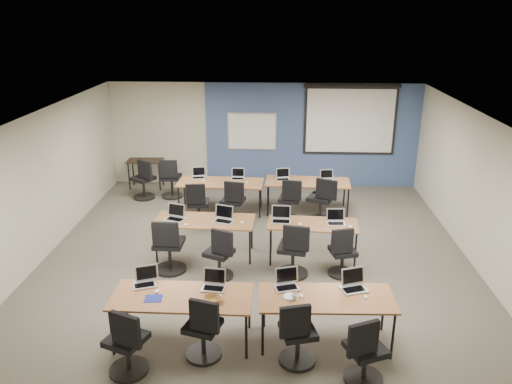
{
  "coord_description": "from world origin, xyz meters",
  "views": [
    {
      "loc": [
        0.39,
        -8.22,
        4.42
      ],
      "look_at": [
        -0.01,
        0.4,
        1.26
      ],
      "focal_mm": 35.0,
      "sensor_mm": 36.0,
      "label": 1
    }
  ],
  "objects_px": {
    "utility_table": "(145,164)",
    "training_table_mid_left": "(205,222)",
    "training_table_back_right": "(308,183)",
    "laptop_7": "(336,220)",
    "spare_chair_a": "(171,182)",
    "task_chair_1": "(204,333)",
    "training_table_mid_right": "(313,226)",
    "laptop_10": "(283,177)",
    "training_table_back_left": "(220,184)",
    "task_chair_2": "(297,338)",
    "task_chair_8": "(198,207)",
    "laptop_5": "(224,217)",
    "laptop_0": "(145,280)",
    "training_table_front_left": "(182,298)",
    "laptop_1": "(214,283)",
    "laptop_3": "(354,284)",
    "task_chair_5": "(220,258)",
    "task_chair_9": "(233,205)",
    "task_chair_11": "(322,204)",
    "whiteboard": "(252,132)",
    "task_chair_6": "(294,254)",
    "task_chair_0": "(127,347)",
    "task_chair_7": "(342,256)",
    "laptop_2": "(287,282)",
    "training_table_front_right": "(327,300)",
    "laptop_9": "(238,176)",
    "task_chair_3": "(364,356)",
    "laptop_6": "(281,218)",
    "laptop_4": "(175,216)",
    "laptop_11": "(327,178)",
    "spare_chair_b": "(144,183)",
    "task_chair_10": "(290,203)",
    "task_chair_4": "(169,250)",
    "laptop_8": "(198,175)",
    "projector_screen": "(350,116)"
  },
  "relations": [
    {
      "from": "utility_table",
      "to": "training_table_mid_left",
      "type": "bearing_deg",
      "value": -62.8
    },
    {
      "from": "training_table_back_right",
      "to": "laptop_7",
      "type": "height_order",
      "value": "laptop_7"
    },
    {
      "from": "spare_chair_a",
      "to": "task_chair_1",
      "type": "bearing_deg",
      "value": -78.33
    },
    {
      "from": "training_table_mid_right",
      "to": "laptop_10",
      "type": "bearing_deg",
      "value": 106.03
    },
    {
      "from": "training_table_back_left",
      "to": "task_chair_2",
      "type": "distance_m",
      "value": 5.48
    },
    {
      "from": "task_chair_8",
      "to": "laptop_7",
      "type": "bearing_deg",
      "value": -32.96
    },
    {
      "from": "training_table_mid_left",
      "to": "laptop_5",
      "type": "distance_m",
      "value": 0.38
    },
    {
      "from": "laptop_0",
      "to": "training_table_front_left",
      "type": "bearing_deg",
      "value": -47.13
    },
    {
      "from": "training_table_mid_right",
      "to": "laptop_10",
      "type": "xyz_separation_m",
      "value": [
        -0.54,
        2.52,
        0.11
      ]
    },
    {
      "from": "laptop_1",
      "to": "laptop_3",
      "type": "distance_m",
      "value": 1.97
    },
    {
      "from": "training_table_back_right",
      "to": "task_chair_5",
      "type": "distance_m",
      "value": 3.6
    },
    {
      "from": "training_table_mid_right",
      "to": "task_chair_9",
      "type": "height_order",
      "value": "task_chair_9"
    },
    {
      "from": "laptop_1",
      "to": "task_chair_11",
      "type": "bearing_deg",
      "value": 72.13
    },
    {
      "from": "whiteboard",
      "to": "task_chair_6",
      "type": "distance_m",
      "value": 5.06
    },
    {
      "from": "training_table_back_left",
      "to": "task_chair_0",
      "type": "height_order",
      "value": "task_chair_0"
    },
    {
      "from": "laptop_3",
      "to": "task_chair_7",
      "type": "bearing_deg",
      "value": 68.83
    },
    {
      "from": "task_chair_0",
      "to": "task_chair_5",
      "type": "bearing_deg",
      "value": 92.21
    },
    {
      "from": "laptop_2",
      "to": "laptop_7",
      "type": "distance_m",
      "value": 2.46
    },
    {
      "from": "training_table_front_right",
      "to": "laptop_5",
      "type": "xyz_separation_m",
      "value": [
        -1.69,
        2.55,
        0.11
      ]
    },
    {
      "from": "task_chair_0",
      "to": "training_table_front_right",
      "type": "bearing_deg",
      "value": 38.92
    },
    {
      "from": "laptop_7",
      "to": "laptop_10",
      "type": "xyz_separation_m",
      "value": [
        -0.96,
        2.49,
        -0.0
      ]
    },
    {
      "from": "training_table_mid_right",
      "to": "laptop_9",
      "type": "bearing_deg",
      "value": 126.11
    },
    {
      "from": "task_chair_3",
      "to": "laptop_7",
      "type": "bearing_deg",
      "value": 66.56
    },
    {
      "from": "laptop_1",
      "to": "laptop_7",
      "type": "relative_size",
      "value": 0.98
    },
    {
      "from": "task_chair_6",
      "to": "task_chair_8",
      "type": "bearing_deg",
      "value": 143.53
    },
    {
      "from": "utility_table",
      "to": "training_table_front_right",
      "type": "bearing_deg",
      "value": -58.69
    },
    {
      "from": "training_table_front_left",
      "to": "laptop_6",
      "type": "bearing_deg",
      "value": 63.34
    },
    {
      "from": "laptop_4",
      "to": "task_chair_5",
      "type": "relative_size",
      "value": 0.36
    },
    {
      "from": "task_chair_6",
      "to": "task_chair_0",
      "type": "bearing_deg",
      "value": -119.2
    },
    {
      "from": "laptop_11",
      "to": "spare_chair_a",
      "type": "distance_m",
      "value": 3.83
    },
    {
      "from": "training_table_mid_left",
      "to": "laptop_11",
      "type": "distance_m",
      "value": 3.48
    },
    {
      "from": "training_table_back_right",
      "to": "task_chair_6",
      "type": "bearing_deg",
      "value": -94.06
    },
    {
      "from": "training_table_back_right",
      "to": "laptop_5",
      "type": "height_order",
      "value": "laptop_5"
    },
    {
      "from": "laptop_3",
      "to": "laptop_7",
      "type": "xyz_separation_m",
      "value": [
        -0.01,
        2.28,
        -0.0
      ]
    },
    {
      "from": "laptop_1",
      "to": "laptop_6",
      "type": "bearing_deg",
      "value": 74.9
    },
    {
      "from": "task_chair_5",
      "to": "spare_chair_b",
      "type": "bearing_deg",
      "value": 145.23
    },
    {
      "from": "task_chair_3",
      "to": "task_chair_9",
      "type": "relative_size",
      "value": 0.97
    },
    {
      "from": "task_chair_10",
      "to": "task_chair_4",
      "type": "bearing_deg",
      "value": -122.07
    },
    {
      "from": "training_table_mid_left",
      "to": "task_chair_2",
      "type": "relative_size",
      "value": 1.89
    },
    {
      "from": "task_chair_6",
      "to": "task_chair_4",
      "type": "bearing_deg",
      "value": -170.83
    },
    {
      "from": "laptop_0",
      "to": "laptop_9",
      "type": "bearing_deg",
      "value": 59.03
    },
    {
      "from": "training_table_mid_right",
      "to": "task_chair_1",
      "type": "xyz_separation_m",
      "value": [
        -1.6,
        -2.93,
        -0.28
      ]
    },
    {
      "from": "training_table_mid_right",
      "to": "task_chair_6",
      "type": "relative_size",
      "value": 1.61
    },
    {
      "from": "training_table_back_right",
      "to": "training_table_back_left",
      "type": "bearing_deg",
      "value": -172.9
    },
    {
      "from": "whiteboard",
      "to": "laptop_6",
      "type": "xyz_separation_m",
      "value": [
        0.76,
        -4.11,
        -0.65
      ]
    },
    {
      "from": "spare_chair_a",
      "to": "laptop_8",
      "type": "bearing_deg",
      "value": -39.96
    },
    {
      "from": "projector_screen",
      "to": "training_table_back_right",
      "type": "distance_m",
      "value": 2.44
    },
    {
      "from": "laptop_6",
      "to": "task_chair_7",
      "type": "distance_m",
      "value": 1.34
    },
    {
      "from": "task_chair_9",
      "to": "utility_table",
      "type": "relative_size",
      "value": 1.1
    },
    {
      "from": "task_chair_9",
      "to": "utility_table",
      "type": "xyz_separation_m",
      "value": [
        -2.5,
        2.23,
        0.24
      ]
    }
  ]
}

